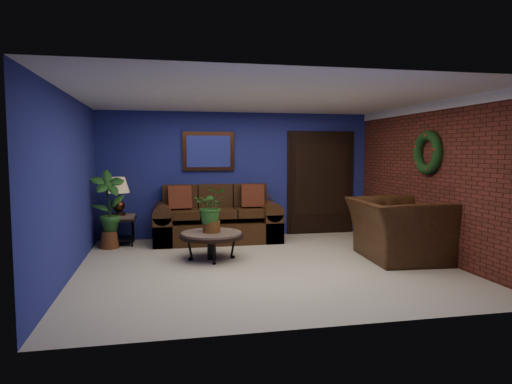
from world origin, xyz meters
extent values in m
plane|color=beige|center=(0.00, 0.00, 0.00)|extent=(5.50, 5.50, 0.00)
cube|color=navy|center=(0.00, 2.50, 1.25)|extent=(5.50, 0.04, 2.50)
cube|color=navy|center=(-2.75, 0.00, 1.25)|extent=(0.04, 5.00, 2.50)
cube|color=maroon|center=(2.75, 0.00, 1.25)|extent=(0.04, 5.00, 2.50)
cube|color=silver|center=(0.00, 0.00, 2.50)|extent=(5.50, 5.00, 0.02)
cube|color=white|center=(2.72, 0.00, 2.43)|extent=(0.03, 5.00, 0.14)
cube|color=#442412|center=(-0.60, 2.46, 1.72)|extent=(1.02, 0.06, 0.77)
cube|color=black|center=(1.75, 2.47, 1.05)|extent=(1.44, 0.06, 2.18)
torus|color=black|center=(2.69, 0.05, 1.70)|extent=(0.16, 0.72, 0.72)
cube|color=#412712|center=(-0.50, 2.00, 0.20)|extent=(2.39, 1.03, 0.39)
cube|color=#412712|center=(-0.50, 2.37, 0.55)|extent=(2.04, 0.28, 0.98)
cube|color=#412712|center=(-1.18, 1.93, 0.56)|extent=(0.66, 0.71, 0.15)
cube|color=#412712|center=(-0.50, 1.93, 0.56)|extent=(0.66, 0.71, 0.15)
cube|color=#412712|center=(0.18, 1.93, 0.56)|extent=(0.66, 0.71, 0.15)
cube|color=#412712|center=(-1.52, 2.00, 0.27)|extent=(0.35, 1.03, 0.54)
cube|color=#412712|center=(0.52, 2.00, 0.27)|extent=(0.35, 1.03, 0.54)
cube|color=#5F2A17|center=(-1.19, 1.98, 0.86)|extent=(0.43, 0.13, 0.43)
cube|color=#5F2A17|center=(0.20, 1.98, 0.86)|extent=(0.43, 0.13, 0.43)
cylinder|color=#57514C|center=(-0.75, 0.56, 0.41)|extent=(0.96, 0.96, 0.05)
cylinder|color=black|center=(-0.75, 0.56, 0.38)|extent=(1.02, 1.02, 0.05)
cylinder|color=black|center=(-0.75, 0.56, 0.19)|extent=(0.14, 0.14, 0.39)
cube|color=#57514C|center=(-2.30, 2.05, 0.52)|extent=(0.57, 0.57, 0.05)
cube|color=black|center=(-2.30, 2.05, 0.48)|extent=(0.60, 0.60, 0.04)
cube|color=black|center=(-2.30, 2.05, 0.12)|extent=(0.51, 0.51, 0.03)
cylinder|color=black|center=(-2.54, 1.81, 0.26)|extent=(0.03, 0.03, 0.52)
cylinder|color=black|center=(-2.06, 1.81, 0.26)|extent=(0.03, 0.03, 0.52)
cylinder|color=black|center=(-2.54, 2.29, 0.26)|extent=(0.03, 0.03, 0.52)
cylinder|color=black|center=(-2.06, 2.29, 0.26)|extent=(0.03, 0.03, 0.52)
cylinder|color=#442412|center=(-2.30, 2.05, 0.57)|extent=(0.24, 0.24, 0.05)
sphere|color=#442412|center=(-2.30, 2.05, 0.70)|extent=(0.22, 0.22, 0.22)
cylinder|color=#442412|center=(-2.30, 2.05, 0.88)|extent=(0.02, 0.02, 0.28)
cone|color=#967857|center=(-2.30, 2.05, 1.08)|extent=(0.41, 0.41, 0.28)
cube|color=brown|center=(0.53, 2.05, 0.41)|extent=(0.44, 0.44, 0.04)
torus|color=brown|center=(0.50, 2.21, 0.70)|extent=(0.35, 0.11, 0.35)
cylinder|color=brown|center=(0.41, 1.86, 0.20)|extent=(0.03, 0.03, 0.39)
cylinder|color=brown|center=(0.72, 1.93, 0.20)|extent=(0.03, 0.03, 0.39)
cylinder|color=brown|center=(0.34, 2.17, 0.20)|extent=(0.03, 0.03, 0.39)
cylinder|color=brown|center=(0.65, 2.24, 0.20)|extent=(0.03, 0.03, 0.39)
imported|color=#412712|center=(2.15, -0.02, 0.48)|extent=(1.39, 1.56, 0.96)
cylinder|color=brown|center=(-0.75, 0.56, 0.53)|extent=(0.28, 0.28, 0.18)
imported|color=#19511C|center=(-0.75, 0.56, 0.86)|extent=(0.57, 0.51, 0.58)
cylinder|color=brown|center=(2.35, 0.97, 0.10)|extent=(0.26, 0.26, 0.20)
imported|color=#19511C|center=(2.35, 0.97, 0.46)|extent=(0.38, 0.32, 0.63)
cylinder|color=brown|center=(-2.45, 1.78, 0.15)|extent=(0.34, 0.34, 0.30)
imported|color=#19511C|center=(-2.45, 1.78, 0.83)|extent=(0.70, 0.56, 1.15)
camera|label=1|loc=(-1.51, -6.60, 1.71)|focal=32.00mm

